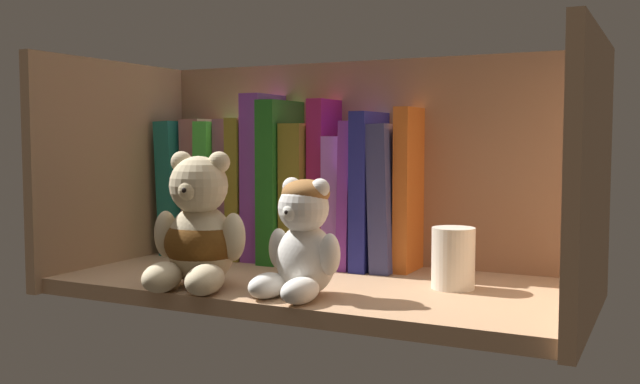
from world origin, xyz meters
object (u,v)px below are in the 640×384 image
object	(u,v)px
book_3	(239,188)
book_4	(253,188)
book_1	(206,186)
book_8	(328,182)
teddy_bear_larger	(199,234)
book_11	(376,190)
teddy_bear_smaller	(302,240)
book_5	(270,177)
book_0	(189,187)
book_6	(289,181)
book_9	(345,200)
book_10	(361,194)
book_12	(394,196)
book_13	(412,189)
book_2	(223,188)
pillar_candle	(453,258)
book_7	(309,193)

from	to	relation	value
book_3	book_4	distance (cm)	2.72
book_1	book_3	xyz separation A→B (cm)	(6.14, 0.00, -0.03)
book_8	teddy_bear_larger	size ratio (longest dim) A/B	1.43
book_8	book_11	bearing A→B (deg)	0.00
book_4	teddy_bear_smaller	bearing A→B (deg)	-47.73
book_5	book_11	world-z (taller)	book_5
book_0	book_6	distance (cm)	18.65
book_11	teddy_bear_smaller	distance (cm)	22.80
book_5	book_11	xyz separation A→B (cm)	(17.48, 0.00, -1.46)
book_3	book_8	distance (cm)	15.66
book_9	book_11	size ratio (longest dim) A/B	0.85
book_4	book_6	world-z (taller)	book_6
book_0	book_10	world-z (taller)	book_0
book_9	teddy_bear_smaller	size ratio (longest dim) A/B	1.35
book_12	book_1	bearing A→B (deg)	180.00
book_0	book_5	size ratio (longest dim) A/B	0.84
book_5	teddy_bear_smaller	distance (cm)	28.93
book_6	book_13	distance (cm)	19.61
book_0	book_8	bearing A→B (deg)	0.00
book_12	book_0	bearing A→B (deg)	180.00
book_8	book_12	world-z (taller)	book_8
book_2	book_3	size ratio (longest dim) A/B	0.98
book_4	pillar_candle	world-z (taller)	book_4
book_3	teddy_bear_smaller	size ratio (longest dim) A/B	1.54
book_9	book_2	bearing A→B (deg)	180.00
book_12	book_6	bearing A→B (deg)	180.00
book_9	book_10	world-z (taller)	book_10
book_9	book_13	xyz separation A→B (cm)	(10.16, 0.00, 1.97)
book_1	book_5	size ratio (longest dim) A/B	0.86
book_1	book_4	world-z (taller)	same
book_3	book_9	bearing A→B (deg)	0.00
book_5	teddy_bear_smaller	size ratio (longest dim) A/B	1.81
book_10	pillar_candle	bearing A→B (deg)	-32.00
book_6	book_10	distance (cm)	12.02
book_4	pillar_candle	bearing A→B (deg)	-16.62
pillar_candle	teddy_bear_smaller	bearing A→B (deg)	-140.47
book_3	book_9	size ratio (longest dim) A/B	1.14
book_9	book_10	xyz separation A→B (cm)	(2.47, 0.00, 1.04)
book_13	teddy_bear_larger	size ratio (longest dim) A/B	1.35
book_8	book_9	distance (cm)	3.89
book_7	book_12	xyz separation A→B (cm)	(13.51, 0.00, -0.09)
book_13	teddy_bear_smaller	xyz separation A→B (cm)	(-5.56, -22.36, -4.75)
book_0	book_5	world-z (taller)	book_5
book_3	teddy_bear_smaller	distance (cm)	32.37
book_7	teddy_bear_smaller	world-z (taller)	book_7
pillar_candle	book_8	bearing A→B (deg)	154.66
book_1	pillar_candle	xyz separation A→B (cm)	(43.68, -10.39, -6.91)
book_0	book_1	size ratio (longest dim) A/B	0.98
book_0	book_8	size ratio (longest dim) A/B	0.88
book_13	book_12	bearing A→B (deg)	180.00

